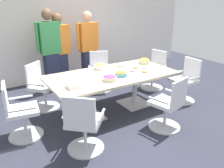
# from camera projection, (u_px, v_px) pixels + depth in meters

# --- Properties ---
(ground_plane) EXTENTS (10.00, 10.00, 0.01)m
(ground_plane) POSITION_uv_depth(u_px,v_px,m) (112.00, 110.00, 4.52)
(ground_plane) COLOR #2D303D
(back_wall) EXTENTS (8.00, 0.10, 2.80)m
(back_wall) POSITION_uv_depth(u_px,v_px,m) (63.00, 26.00, 5.93)
(back_wall) COLOR white
(back_wall) RESTS_ON ground
(conference_table) EXTENTS (2.40, 1.20, 0.75)m
(conference_table) POSITION_uv_depth(u_px,v_px,m) (112.00, 80.00, 4.30)
(conference_table) COLOR #CCB793
(conference_table) RESTS_ON ground
(office_chair_0) EXTENTS (0.57, 0.57, 0.91)m
(office_chair_0) POSITION_uv_depth(u_px,v_px,m) (185.00, 83.00, 4.82)
(office_chair_0) COLOR silver
(office_chair_0) RESTS_ON ground
(office_chair_1) EXTENTS (0.61, 0.61, 0.91)m
(office_chair_1) POSITION_uv_depth(u_px,v_px,m) (154.00, 72.00, 5.53)
(office_chair_1) COLOR silver
(office_chair_1) RESTS_ON ground
(office_chair_2) EXTENTS (0.71, 0.71, 0.91)m
(office_chair_2) POSITION_uv_depth(u_px,v_px,m) (100.00, 73.00, 5.40)
(office_chair_2) COLOR silver
(office_chair_2) RESTS_ON ground
(office_chair_3) EXTENTS (0.76, 0.76, 0.91)m
(office_chair_3) POSITION_uv_depth(u_px,v_px,m) (42.00, 89.00, 4.50)
(office_chair_3) COLOR silver
(office_chair_3) RESTS_ON ground
(office_chair_4) EXTENTS (0.62, 0.62, 0.91)m
(office_chair_4) POSITION_uv_depth(u_px,v_px,m) (19.00, 114.00, 3.51)
(office_chair_4) COLOR silver
(office_chair_4) RESTS_ON ground
(office_chair_5) EXTENTS (0.76, 0.76, 0.91)m
(office_chair_5) POSITION_uv_depth(u_px,v_px,m) (84.00, 126.00, 3.17)
(office_chair_5) COLOR silver
(office_chair_5) RESTS_ON ground
(office_chair_6) EXTENTS (0.65, 0.65, 0.91)m
(office_chair_6) POSITION_uv_depth(u_px,v_px,m) (169.00, 107.00, 3.75)
(office_chair_6) COLOR silver
(office_chair_6) RESTS_ON ground
(person_standing_0) EXTENTS (0.61, 0.25, 1.87)m
(person_standing_0) POSITION_uv_depth(u_px,v_px,m) (50.00, 49.00, 5.16)
(person_standing_0) COLOR #232842
(person_standing_0) RESTS_ON ground
(person_standing_1) EXTENTS (0.62, 0.28, 1.77)m
(person_standing_1) POSITION_uv_depth(u_px,v_px,m) (59.00, 51.00, 5.35)
(person_standing_1) COLOR #232842
(person_standing_1) RESTS_ON ground
(person_standing_2) EXTENTS (0.61, 0.26, 1.80)m
(person_standing_2) POSITION_uv_depth(u_px,v_px,m) (88.00, 47.00, 5.64)
(person_standing_2) COLOR #232842
(person_standing_2) RESTS_ON ground
(snack_bowl_cookies) EXTENTS (0.24, 0.24, 0.12)m
(snack_bowl_cookies) POSITION_uv_depth(u_px,v_px,m) (100.00, 66.00, 4.55)
(snack_bowl_cookies) COLOR white
(snack_bowl_cookies) RESTS_ON conference_table
(snack_bowl_candy_mix) EXTENTS (0.25, 0.25, 0.09)m
(snack_bowl_candy_mix) POSITION_uv_depth(u_px,v_px,m) (110.00, 78.00, 3.91)
(snack_bowl_candy_mix) COLOR beige
(snack_bowl_candy_mix) RESTS_ON conference_table
(snack_bowl_pretzels) EXTENTS (0.22, 0.22, 0.09)m
(snack_bowl_pretzels) POSITION_uv_depth(u_px,v_px,m) (121.00, 74.00, 4.13)
(snack_bowl_pretzels) COLOR #4C9EC6
(snack_bowl_pretzels) RESTS_ON conference_table
(snack_bowl_chips_yellow) EXTENTS (0.22, 0.22, 0.12)m
(snack_bowl_chips_yellow) POSITION_uv_depth(u_px,v_px,m) (144.00, 61.00, 4.92)
(snack_bowl_chips_yellow) COLOR beige
(snack_bowl_chips_yellow) RESTS_ON conference_table
(donut_platter) EXTENTS (0.40, 0.40, 0.04)m
(donut_platter) POSITION_uv_depth(u_px,v_px,m) (139.00, 70.00, 4.44)
(donut_platter) COLOR white
(donut_platter) RESTS_ON conference_table
(plate_stack) EXTENTS (0.19, 0.19, 0.05)m
(plate_stack) POSITION_uv_depth(u_px,v_px,m) (121.00, 65.00, 4.71)
(plate_stack) COLOR white
(plate_stack) RESTS_ON conference_table
(napkin_pile) EXTENTS (0.19, 0.19, 0.07)m
(napkin_pile) POSITION_uv_depth(u_px,v_px,m) (73.00, 86.00, 3.59)
(napkin_pile) COLOR white
(napkin_pile) RESTS_ON conference_table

